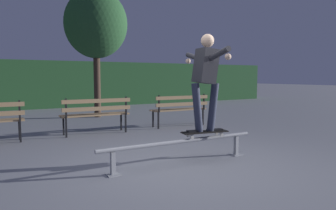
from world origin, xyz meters
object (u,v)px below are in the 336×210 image
at_px(grind_rail, 182,145).
at_px(tree_behind_benches, 96,24).
at_px(skateboarder, 206,74).
at_px(park_bench_left_center, 96,112).
at_px(skateboard, 205,132).
at_px(park_bench_right_center, 180,107).

xyz_separation_m(grind_rail, tree_behind_benches, (0.67, 6.26, 2.77)).
distance_m(skateboarder, park_bench_left_center, 3.36).
distance_m(skateboarder, tree_behind_benches, 6.49).
bearing_deg(park_bench_left_center, tree_behind_benches, 71.62).
relative_size(skateboard, park_bench_left_center, 0.50).
xyz_separation_m(grind_rail, skateboarder, (0.45, -0.00, 1.10)).
bearing_deg(skateboard, park_bench_left_center, 104.37).
distance_m(grind_rail, park_bench_right_center, 3.73).
xyz_separation_m(grind_rail, park_bench_left_center, (-0.36, 3.15, 0.24)).
distance_m(park_bench_left_center, tree_behind_benches, 4.15).
bearing_deg(grind_rail, skateboard, 0.00).
distance_m(grind_rail, skateboard, 0.47).
bearing_deg(skateboarder, tree_behind_benches, 87.94).
bearing_deg(park_bench_left_center, grind_rail, -83.48).
bearing_deg(skateboard, skateboarder, -9.16).
relative_size(skateboarder, tree_behind_benches, 0.37).
height_order(skateboarder, park_bench_right_center, skateboarder).
distance_m(skateboarder, park_bench_right_center, 3.61).
xyz_separation_m(grind_rail, park_bench_right_center, (1.98, 3.15, 0.24)).
bearing_deg(tree_behind_benches, grind_rail, -96.15).
height_order(skateboard, park_bench_right_center, park_bench_right_center).
relative_size(skateboard, skateboarder, 0.51).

